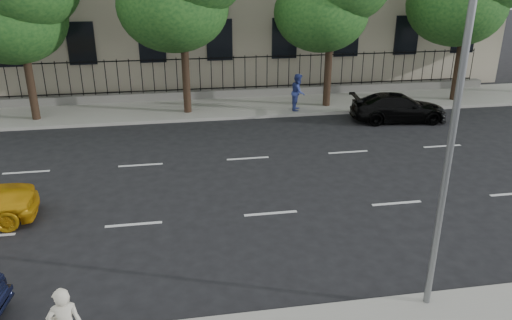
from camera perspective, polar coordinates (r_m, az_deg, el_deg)
The scene contains 7 objects.
ground at distance 12.88m, azimuth 3.88°, elevation -11.29°, with size 120.00×120.00×0.00m, color black.
far_sidewalk at distance 25.57m, azimuth -3.35°, elevation 6.08°, with size 60.00×4.00×0.15m, color gray.
lane_markings at distance 16.96m, azimuth 0.20°, elevation -2.59°, with size 49.60×4.62×0.01m, color silver, non-canonical shape.
iron_fence at distance 27.06m, azimuth -3.79°, elevation 8.22°, with size 30.00×0.50×2.20m.
street_light at distance 10.27m, azimuth 20.94°, elevation 9.84°, with size 0.25×3.32×8.05m.
black_sedan at distance 24.27m, azimuth 15.98°, elevation 5.79°, with size 1.80×4.42×1.28m, color black.
pedestrian_far at distance 24.60m, azimuth 4.85°, elevation 7.75°, with size 0.87×0.68×1.79m, color navy.
Camera 1 is at (-2.64, -10.45, 7.06)m, focal length 35.00 mm.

